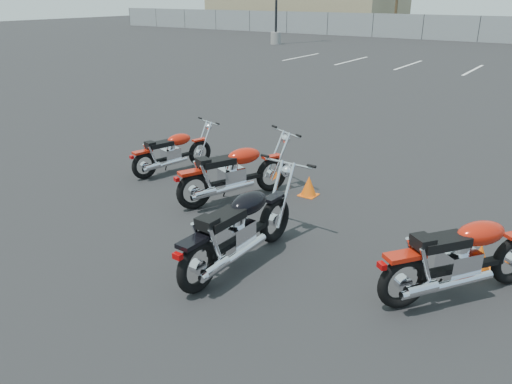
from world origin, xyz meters
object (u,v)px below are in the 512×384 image
Objects in this scene: motorcycle_front_red at (173,152)px; motorcycle_third_red at (234,173)px; motorcycle_second_black at (240,228)px; motorcycle_rear_red at (463,257)px.

motorcycle_front_red is 0.85× the size of motorcycle_third_red.
motorcycle_second_black reaches higher than motorcycle_third_red.
motorcycle_rear_red is (3.86, -0.86, 0.01)m from motorcycle_third_red.
motorcycle_third_red is (-1.35, 1.71, -0.03)m from motorcycle_second_black.
motorcycle_second_black reaches higher than motorcycle_rear_red.
motorcycle_second_black is 1.08× the size of motorcycle_third_red.
motorcycle_second_black reaches higher than motorcycle_front_red.
motorcycle_rear_red is at bearing 18.63° from motorcycle_second_black.
motorcycle_front_red is 5.86m from motorcycle_rear_red.
motorcycle_rear_red reaches higher than motorcycle_front_red.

